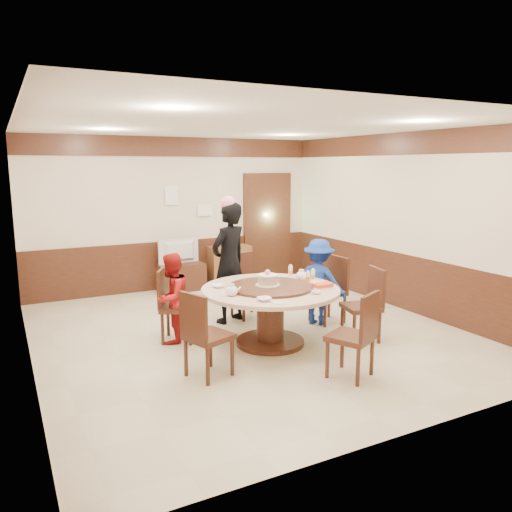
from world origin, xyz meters
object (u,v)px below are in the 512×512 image
tv_stand (181,277)px  thermos (230,236)px  person_standing (229,263)px  television (180,251)px  side_cabinet (229,265)px  banquet_table (270,304)px  person_red (172,298)px  person_blue (319,282)px  shrimp_platter (323,286)px  birthday_cake (268,280)px

tv_stand → thermos: thermos is taller
person_standing → television: size_ratio=2.24×
side_cabinet → thermos: 0.57m
banquet_table → person_standing: size_ratio=0.99×
banquet_table → tv_stand: size_ratio=2.08×
television → thermos: (1.03, 0.03, 0.21)m
person_standing → thermos: 2.40m
person_red → tv_stand: size_ratio=1.39×
person_standing → person_blue: 1.33m
shrimp_platter → person_standing: bearing=114.5°
person_standing → birthday_cake: size_ratio=5.70×
side_cabinet → banquet_table: bearing=-105.5°
tv_stand → thermos: 1.24m
banquet_table → birthday_cake: (-0.02, 0.03, 0.32)m
person_blue → shrimp_platter: 0.89m
tv_stand → banquet_table: bearing=-88.5°
person_red → birthday_cake: (1.07, -0.63, 0.26)m
thermos → shrimp_platter: bearing=-95.6°
banquet_table → tv_stand: 3.28m
person_standing → person_red: (-1.03, -0.45, -0.30)m
banquet_table → tv_stand: bearing=91.5°
birthday_cake → side_cabinet: size_ratio=0.39×
banquet_table → person_blue: bearing=22.5°
side_cabinet → shrimp_platter: bearing=-95.2°
banquet_table → shrimp_platter: 0.71m
person_blue → television: size_ratio=1.58×
banquet_table → shrimp_platter: size_ratio=5.89×
person_standing → birthday_cake: person_standing is taller
side_cabinet → thermos: size_ratio=2.11×
person_standing → person_red: size_ratio=1.50×
television → shrimp_platter: bearing=94.0°
person_red → tv_stand: bearing=-151.6°
tv_stand → thermos: (1.03, 0.03, 0.69)m
banquet_table → side_cabinet: bearing=74.5°
television → side_cabinet: bearing=175.1°
tv_stand → thermos: bearing=1.7°
person_standing → side_cabinet: 2.44m
banquet_table → person_standing: (-0.07, 1.12, 0.35)m
person_red → side_cabinet: bearing=-167.7°
shrimp_platter → thermos: bearing=84.4°
television → person_standing: bearing=83.8°
tv_stand → side_cabinet: (1.00, 0.03, 0.12)m
banquet_table → side_cabinet: size_ratio=2.21×
banquet_table → person_red: bearing=148.7°
shrimp_platter → tv_stand: shrimp_platter is taller
shrimp_platter → person_red: bearing=149.6°
person_red → thermos: (2.04, 2.63, 0.35)m
shrimp_platter → side_cabinet: shrimp_platter is taller
birthday_cake → tv_stand: bearing=91.1°
birthday_cake → shrimp_platter: bearing=-30.1°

